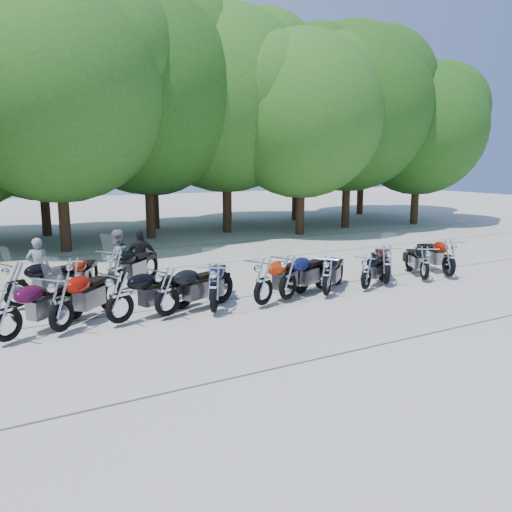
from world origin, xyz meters
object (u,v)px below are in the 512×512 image
motorcycle_8 (366,271)px  motorcycle_9 (387,264)px  motorcycle_4 (214,286)px  motorcycle_5 (263,280)px  motorcycle_1 (60,302)px  motorcycle_7 (327,275)px  motorcycle_11 (449,257)px  motorcycle_10 (425,262)px  motorcycle_13 (73,278)px  motorcycle_2 (119,296)px  rider_0 (38,267)px  rider_1 (117,260)px  motorcycle_6 (288,276)px  motorcycle_12 (16,283)px  motorcycle_14 (115,270)px  motorcycle_0 (6,311)px  motorcycle_3 (167,290)px  rider_2 (141,256)px

motorcycle_8 → motorcycle_9: (0.90, 0.17, 0.10)m
motorcycle_9 → motorcycle_4: bearing=36.7°
motorcycle_5 → motorcycle_1: bearing=62.2°
motorcycle_7 → motorcycle_11: motorcycle_11 is taller
motorcycle_8 → motorcycle_5: bearing=61.8°
motorcycle_10 → motorcycle_1: bearing=28.1°
motorcycle_7 → motorcycle_13: 6.66m
motorcycle_2 → rider_0: 3.89m
motorcycle_5 → rider_0: 6.20m
motorcycle_5 → rider_1: size_ratio=1.44×
motorcycle_6 → motorcycle_7: 1.15m
motorcycle_1 → motorcycle_12: motorcycle_1 is taller
motorcycle_5 → rider_0: size_ratio=1.54×
motorcycle_8 → motorcycle_6: bearing=58.6°
motorcycle_9 → motorcycle_11: motorcycle_11 is taller
motorcycle_1 → motorcycle_9: (8.97, -0.08, -0.05)m
motorcycle_11 → motorcycle_14: size_ratio=0.95×
motorcycle_0 → motorcycle_1: size_ratio=0.95×
motorcycle_13 → rider_1: size_ratio=1.35×
motorcycle_2 → motorcycle_9: size_ratio=1.03×
motorcycle_9 → motorcycle_3: bearing=34.4°
motorcycle_4 → motorcycle_3: bearing=17.3°
motorcycle_6 → rider_0: size_ratio=1.54×
motorcycle_2 → rider_1: bearing=-33.3°
motorcycle_1 → motorcycle_13: bearing=-58.9°
motorcycle_2 → motorcycle_12: bearing=17.2°
motorcycle_4 → motorcycle_8: motorcycle_4 is taller
motorcycle_12 → motorcycle_14: (2.45, 0.20, 0.05)m
motorcycle_1 → motorcycle_7: bearing=-137.5°
motorcycle_10 → motorcycle_12: size_ratio=0.90×
motorcycle_11 → motorcycle_5: bearing=20.1°
motorcycle_6 → motorcycle_8: motorcycle_6 is taller
motorcycle_1 → rider_1: size_ratio=1.49×
motorcycle_5 → motorcycle_12: bearing=38.9°
motorcycle_13 → motorcycle_7: bearing=-178.4°
motorcycle_1 → motorcycle_12: (-0.71, 2.45, -0.05)m
motorcycle_0 → motorcycle_6: motorcycle_6 is taller
motorcycle_5 → motorcycle_9: (4.25, 0.20, -0.02)m
motorcycle_7 → motorcycle_9: size_ratio=0.95×
motorcycle_13 → rider_1: rider_1 is taller
motorcycle_6 → motorcycle_10: size_ratio=1.14×
motorcycle_9 → motorcycle_1: bearing=34.4°
motorcycle_1 → rider_2: (2.79, 3.84, 0.07)m
motorcycle_11 → rider_1: (-9.39, 3.61, 0.17)m
motorcycle_4 → rider_0: (-3.48, 3.89, 0.10)m
motorcycle_10 → motorcycle_9: bearing=23.6°
motorcycle_10 → motorcycle_0: bearing=28.7°
motorcycle_14 → motorcycle_2: bearing=125.0°
motorcycle_5 → motorcycle_14: bearing=21.1°
motorcycle_6 → motorcycle_11: motorcycle_6 is taller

